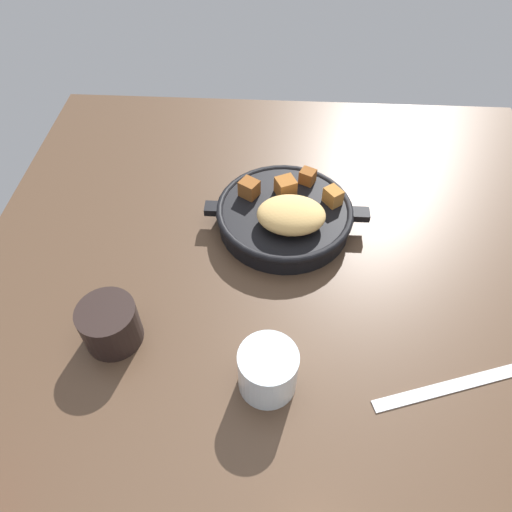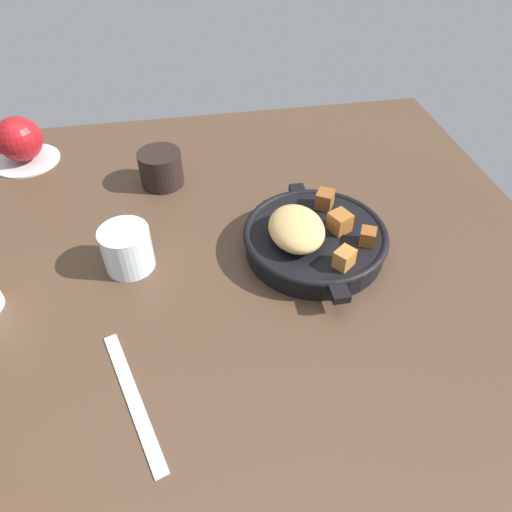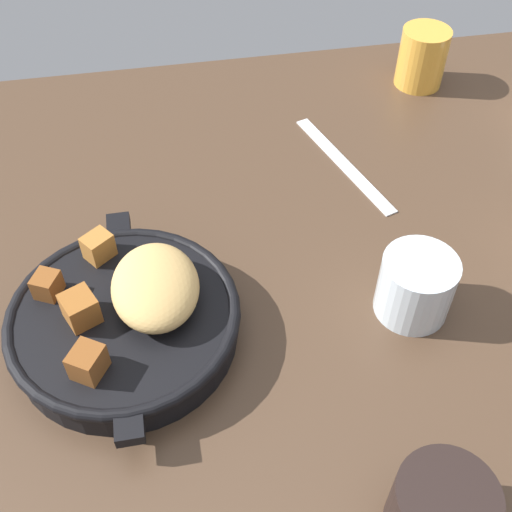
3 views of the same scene
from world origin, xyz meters
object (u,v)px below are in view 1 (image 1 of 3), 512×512
(cast_iron_skillet, at_px, (287,215))
(coffee_mug_dark, at_px, (110,324))
(water_glass_short, at_px, (268,370))
(butter_knife, at_px, (448,387))

(cast_iron_skillet, distance_m, coffee_mug_dark, 0.32)
(cast_iron_skillet, xyz_separation_m, water_glass_short, (0.02, 0.28, 0.01))
(butter_knife, distance_m, water_glass_short, 0.23)
(butter_knife, bearing_deg, water_glass_short, -16.39)
(butter_knife, height_order, coffee_mug_dark, coffee_mug_dark)
(cast_iron_skillet, height_order, water_glass_short, cast_iron_skillet)
(coffee_mug_dark, bearing_deg, cast_iron_skillet, -135.83)
(cast_iron_skillet, distance_m, butter_knife, 0.34)
(coffee_mug_dark, bearing_deg, water_glass_short, 165.28)
(water_glass_short, bearing_deg, coffee_mug_dark, -14.72)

